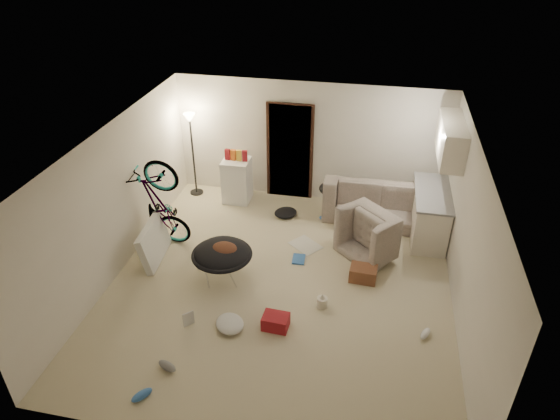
% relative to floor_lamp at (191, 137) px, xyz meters
% --- Properties ---
extents(floor, '(5.50, 6.00, 0.02)m').
position_rel_floor_lamp_xyz_m(floor, '(2.40, -2.65, -1.32)').
color(floor, beige).
rests_on(floor, ground).
extents(ceiling, '(5.50, 6.00, 0.02)m').
position_rel_floor_lamp_xyz_m(ceiling, '(2.40, -2.65, 1.20)').
color(ceiling, white).
rests_on(ceiling, wall_back).
extents(wall_back, '(5.50, 0.02, 2.50)m').
position_rel_floor_lamp_xyz_m(wall_back, '(2.40, 0.36, -0.06)').
color(wall_back, silver).
rests_on(wall_back, floor).
extents(wall_front, '(5.50, 0.02, 2.50)m').
position_rel_floor_lamp_xyz_m(wall_front, '(2.40, -5.66, -0.06)').
color(wall_front, silver).
rests_on(wall_front, floor).
extents(wall_left, '(0.02, 6.00, 2.50)m').
position_rel_floor_lamp_xyz_m(wall_left, '(-0.36, -2.65, -0.06)').
color(wall_left, silver).
rests_on(wall_left, floor).
extents(wall_right, '(0.02, 6.00, 2.50)m').
position_rel_floor_lamp_xyz_m(wall_right, '(5.16, -2.65, -0.06)').
color(wall_right, silver).
rests_on(wall_right, floor).
extents(doorway, '(0.85, 0.10, 2.04)m').
position_rel_floor_lamp_xyz_m(doorway, '(2.00, 0.32, -0.29)').
color(doorway, black).
rests_on(doorway, floor).
extents(door_trim, '(0.97, 0.04, 2.10)m').
position_rel_floor_lamp_xyz_m(door_trim, '(2.00, 0.29, -0.29)').
color(door_trim, black).
rests_on(door_trim, floor).
extents(floor_lamp, '(0.28, 0.28, 1.81)m').
position_rel_floor_lamp_xyz_m(floor_lamp, '(0.00, 0.00, 0.00)').
color(floor_lamp, black).
rests_on(floor_lamp, floor).
extents(kitchen_counter, '(0.60, 1.50, 0.88)m').
position_rel_floor_lamp_xyz_m(kitchen_counter, '(4.83, -0.65, -0.87)').
color(kitchen_counter, white).
rests_on(kitchen_counter, floor).
extents(counter_top, '(0.64, 1.54, 0.04)m').
position_rel_floor_lamp_xyz_m(counter_top, '(4.83, -0.65, -0.41)').
color(counter_top, gray).
rests_on(counter_top, kitchen_counter).
extents(kitchen_uppers, '(0.38, 1.40, 0.65)m').
position_rel_floor_lamp_xyz_m(kitchen_uppers, '(4.96, -0.65, 0.64)').
color(kitchen_uppers, white).
rests_on(kitchen_uppers, wall_right).
extents(sofa, '(2.23, 0.90, 0.65)m').
position_rel_floor_lamp_xyz_m(sofa, '(3.93, -0.20, -0.98)').
color(sofa, '#3E463E').
rests_on(sofa, floor).
extents(armchair, '(1.36, 1.35, 0.67)m').
position_rel_floor_lamp_xyz_m(armchair, '(3.96, -1.36, -0.97)').
color(armchair, '#3E463E').
rests_on(armchair, floor).
extents(bicycle, '(1.89, 0.91, 1.07)m').
position_rel_floor_lamp_xyz_m(bicycle, '(0.10, -1.97, -0.82)').
color(bicycle, black).
rests_on(bicycle, floor).
extents(book_asset, '(0.30, 0.30, 0.02)m').
position_rel_floor_lamp_xyz_m(book_asset, '(1.20, -3.92, -1.30)').
color(book_asset, maroon).
rests_on(book_asset, floor).
extents(mini_fridge, '(0.55, 0.55, 0.92)m').
position_rel_floor_lamp_xyz_m(mini_fridge, '(0.96, -0.10, -0.84)').
color(mini_fridge, white).
rests_on(mini_fridge, floor).
extents(snack_box_0, '(0.11, 0.08, 0.30)m').
position_rel_floor_lamp_xyz_m(snack_box_0, '(0.79, -0.10, -0.31)').
color(snack_box_0, maroon).
rests_on(snack_box_0, mini_fridge).
extents(snack_box_1, '(0.11, 0.08, 0.30)m').
position_rel_floor_lamp_xyz_m(snack_box_1, '(0.91, -0.10, -0.31)').
color(snack_box_1, orange).
rests_on(snack_box_1, mini_fridge).
extents(snack_box_2, '(0.11, 0.08, 0.30)m').
position_rel_floor_lamp_xyz_m(snack_box_2, '(1.03, -0.10, -0.31)').
color(snack_box_2, yellow).
rests_on(snack_box_2, mini_fridge).
extents(snack_box_3, '(0.11, 0.08, 0.30)m').
position_rel_floor_lamp_xyz_m(snack_box_3, '(1.15, -0.10, -0.31)').
color(snack_box_3, maroon).
rests_on(snack_box_3, mini_fridge).
extents(saucer_chair, '(0.99, 0.99, 0.71)m').
position_rel_floor_lamp_xyz_m(saucer_chair, '(1.45, -2.72, -0.89)').
color(saucer_chair, silver).
rests_on(saucer_chair, floor).
extents(hoodie, '(0.48, 0.41, 0.22)m').
position_rel_floor_lamp_xyz_m(hoodie, '(1.50, -2.75, -0.69)').
color(hoodie, '#4A2719').
rests_on(hoodie, saucer_chair).
extents(sofa_drape, '(0.65, 0.57, 0.28)m').
position_rel_floor_lamp_xyz_m(sofa_drape, '(2.98, -0.20, -0.77)').
color(sofa_drape, black).
rests_on(sofa_drape, sofa).
extents(tv_box, '(0.35, 1.04, 0.69)m').
position_rel_floor_lamp_xyz_m(tv_box, '(0.10, -2.39, -0.97)').
color(tv_box, silver).
rests_on(tv_box, floor).
extents(drink_case_a, '(0.46, 0.34, 0.25)m').
position_rel_floor_lamp_xyz_m(drink_case_a, '(3.73, -2.26, -1.18)').
color(drink_case_a, brown).
rests_on(drink_case_a, floor).
extents(drink_case_b, '(0.40, 0.30, 0.22)m').
position_rel_floor_lamp_xyz_m(drink_case_b, '(2.54, -3.64, -1.20)').
color(drink_case_b, maroon).
rests_on(drink_case_b, floor).
extents(juicer, '(0.17, 0.17, 0.24)m').
position_rel_floor_lamp_xyz_m(juicer, '(3.15, -3.05, -1.21)').
color(juicer, beige).
rests_on(juicer, floor).
extents(newspaper, '(0.69, 0.67, 0.01)m').
position_rel_floor_lamp_xyz_m(newspaper, '(2.64, -1.48, -1.30)').
color(newspaper, beige).
rests_on(newspaper, floor).
extents(book_blue, '(0.23, 0.31, 0.03)m').
position_rel_floor_lamp_xyz_m(book_blue, '(2.59, -1.94, -1.29)').
color(book_blue, '#3367B9').
rests_on(book_blue, floor).
extents(book_white, '(0.24, 0.30, 0.03)m').
position_rel_floor_lamp_xyz_m(book_white, '(1.02, -2.42, -1.29)').
color(book_white, silver).
rests_on(book_white, floor).
extents(shoe_0, '(0.29, 0.14, 0.11)m').
position_rel_floor_lamp_xyz_m(shoe_0, '(2.90, -0.56, -1.25)').
color(shoe_0, '#3367B9').
rests_on(shoe_0, floor).
extents(shoe_1, '(0.27, 0.26, 0.10)m').
position_rel_floor_lamp_xyz_m(shoe_1, '(1.09, -1.96, -1.26)').
color(shoe_1, slate).
rests_on(shoe_1, floor).
extents(shoe_2, '(0.27, 0.30, 0.11)m').
position_rel_floor_lamp_xyz_m(shoe_2, '(1.13, -5.20, -1.25)').
color(shoe_2, '#3367B9').
rests_on(shoe_2, floor).
extents(shoe_3, '(0.32, 0.22, 0.11)m').
position_rel_floor_lamp_xyz_m(shoe_3, '(1.27, -4.70, -1.25)').
color(shoe_3, slate).
rests_on(shoe_3, floor).
extents(shoe_4, '(0.21, 0.28, 0.10)m').
position_rel_floor_lamp_xyz_m(shoe_4, '(4.70, -3.38, -1.26)').
color(shoe_4, white).
rests_on(shoe_4, floor).
extents(clothes_lump_b, '(0.61, 0.61, 0.14)m').
position_rel_floor_lamp_xyz_m(clothes_lump_b, '(2.08, -0.54, -1.24)').
color(clothes_lump_b, black).
rests_on(clothes_lump_b, floor).
extents(clothes_lump_c, '(0.61, 0.62, 0.15)m').
position_rel_floor_lamp_xyz_m(clothes_lump_c, '(1.87, -3.78, -1.23)').
color(clothes_lump_c, silver).
rests_on(clothes_lump_c, floor).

